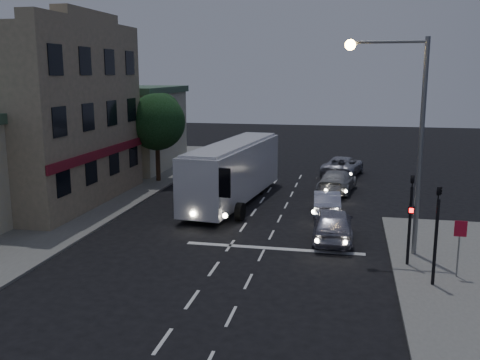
% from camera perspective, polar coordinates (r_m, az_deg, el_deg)
% --- Properties ---
extents(ground, '(120.00, 120.00, 0.00)m').
position_cam_1_polar(ground, '(22.60, -2.18, -8.58)').
color(ground, black).
extents(sidewalk_far, '(12.00, 50.00, 0.12)m').
position_cam_1_polar(sidewalk_far, '(34.72, -20.18, -2.06)').
color(sidewalk_far, slate).
rests_on(sidewalk_far, ground).
extents(road_markings, '(8.00, 30.55, 0.01)m').
position_cam_1_polar(road_markings, '(25.42, 2.44, -6.27)').
color(road_markings, silver).
rests_on(road_markings, ground).
extents(tour_bus, '(3.80, 12.03, 3.63)m').
position_cam_1_polar(tour_bus, '(32.15, -0.66, 1.07)').
color(tour_bus, silver).
rests_on(tour_bus, ground).
extents(car_suv, '(1.97, 4.59, 1.54)m').
position_cam_1_polar(car_suv, '(25.39, 9.89, -4.65)').
color(car_suv, '#A1A0B1').
rests_on(car_suv, ground).
extents(car_sedan_a, '(1.69, 4.17, 1.35)m').
position_cam_1_polar(car_sedan_a, '(29.93, 9.24, -2.37)').
color(car_sedan_a, silver).
rests_on(car_sedan_a, ground).
extents(car_sedan_b, '(2.76, 5.29, 1.46)m').
position_cam_1_polar(car_sedan_b, '(35.60, 10.31, -0.11)').
color(car_sedan_b, '#A9A9A9').
rests_on(car_sedan_b, ground).
extents(car_sedan_c, '(3.41, 5.72, 1.49)m').
position_cam_1_polar(car_sedan_c, '(41.38, 10.90, 1.48)').
color(car_sedan_c, '#A3A4AF').
rests_on(car_sedan_c, ground).
extents(traffic_signal_main, '(0.25, 0.35, 4.10)m').
position_cam_1_polar(traffic_signal_main, '(22.18, 17.75, -2.97)').
color(traffic_signal_main, black).
rests_on(traffic_signal_main, sidewalk_near).
extents(traffic_signal_side, '(0.18, 0.15, 4.10)m').
position_cam_1_polar(traffic_signal_side, '(20.38, 20.27, -4.39)').
color(traffic_signal_side, black).
rests_on(traffic_signal_side, sidewalk_near).
extents(regulatory_sign, '(0.45, 0.12, 2.20)m').
position_cam_1_polar(regulatory_sign, '(21.69, 22.38, -5.88)').
color(regulatory_sign, slate).
rests_on(regulatory_sign, sidewalk_near).
extents(streetlight, '(3.32, 0.44, 9.00)m').
position_cam_1_polar(streetlight, '(23.01, 17.25, 5.94)').
color(streetlight, slate).
rests_on(streetlight, sidewalk_near).
extents(main_building, '(10.12, 12.00, 11.00)m').
position_cam_1_polar(main_building, '(34.48, -22.12, 6.31)').
color(main_building, '#7E755B').
rests_on(main_building, sidewalk_far).
extents(low_building_north, '(9.40, 9.40, 6.50)m').
position_cam_1_polar(low_building_north, '(44.89, -12.98, 5.57)').
color(low_building_north, '#C0B893').
rests_on(low_building_north, sidewalk_far).
extents(street_tree, '(4.00, 4.00, 6.20)m').
position_cam_1_polar(street_tree, '(38.18, -8.88, 6.42)').
color(street_tree, black).
rests_on(street_tree, sidewalk_far).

